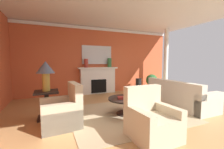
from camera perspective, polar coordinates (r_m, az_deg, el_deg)
name	(u,v)px	position (r m, az deg, el deg)	size (l,w,h in m)	color
ground_plane	(130,111)	(4.42, 7.01, -14.00)	(8.96, 8.96, 0.00)	tan
wall_fireplace	(98,60)	(6.93, -5.33, 5.44)	(7.50, 0.12, 3.01)	#C65633
ceiling_panel	(126,6)	(4.74, 5.42, 24.78)	(7.50, 6.44, 0.06)	white
crown_moulding	(99,29)	(7.02, -5.22, 17.18)	(7.50, 0.08, 0.12)	white
area_rug	(126,114)	(4.20, 5.60, -14.93)	(3.02, 2.57, 0.01)	tan
fireplace	(98,81)	(6.76, -5.45, -2.54)	(1.80, 0.35, 1.19)	white
mantel_mirror	(97,55)	(6.82, -5.84, 7.56)	(1.39, 0.04, 0.83)	silver
sofa	(179,97)	(5.25, 24.41, -8.01)	(0.92, 2.11, 0.85)	beige
armchair_near_window	(63,113)	(3.54, -18.60, -13.83)	(0.86, 0.86, 0.95)	#C1B293
armchair_facing_fireplace	(151,122)	(2.98, 15.01, -17.30)	(0.83, 0.83, 0.95)	#C1B293
coffee_table	(126,102)	(4.10, 5.64, -10.59)	(1.00, 1.00, 0.45)	black
side_table	(47,103)	(4.12, -23.96, -9.96)	(0.56, 0.56, 0.70)	black
table_lamp	(46,70)	(4.00, -24.35, 1.55)	(0.44, 0.44, 0.75)	#B28E38
vase_mantel_left	(86,63)	(6.51, -10.01, 4.33)	(0.17, 0.17, 0.38)	#9E3328
vase_mantel_right	(110,63)	(6.84, -0.97, 4.60)	(0.19, 0.19, 0.42)	#33703D
vase_tall_corner	(139,85)	(7.37, 10.24, -3.95)	(0.28, 0.28, 0.63)	black
book_red_cover	(122,98)	(3.95, 3.74, -9.02)	(0.20, 0.15, 0.06)	maroon
book_art_folio	(130,94)	(4.19, 7.07, -7.39)	(0.25, 0.20, 0.06)	navy
potted_plant	(152,81)	(7.50, 15.14, -2.52)	(0.56, 0.56, 0.83)	#BCB29E
column_white	(166,61)	(7.64, 20.18, 5.11)	(0.20, 0.20, 3.01)	white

